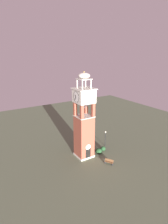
# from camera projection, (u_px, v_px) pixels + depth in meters

# --- Properties ---
(ground) EXTENTS (80.00, 80.00, 0.00)m
(ground) POSITION_uv_depth(u_px,v_px,m) (84.00, 155.00, 37.09)
(ground) COLOR #5B664C
(clock_tower) EXTENTS (3.57, 3.57, 16.54)m
(clock_tower) POSITION_uv_depth(u_px,v_px,m) (84.00, 124.00, 35.00)
(clock_tower) COLOR #9E4C38
(clock_tower) RESTS_ON ground
(park_bench) EXTENTS (1.20, 1.60, 0.95)m
(park_bench) POSITION_uv_depth(u_px,v_px,m) (109.00, 162.00, 34.13)
(park_bench) COLOR brown
(park_bench) RESTS_ON ground
(lamp_post) EXTENTS (0.36, 0.36, 3.50)m
(lamp_post) POSITION_uv_depth(u_px,v_px,m) (105.00, 136.00, 40.15)
(lamp_post) COLOR black
(lamp_post) RESTS_ON ground
(trash_bin) EXTENTS (0.52, 0.52, 0.80)m
(trash_bin) POSITION_uv_depth(u_px,v_px,m) (89.00, 144.00, 40.96)
(trash_bin) COLOR #4C4C51
(trash_bin) RESTS_ON ground
(shrub_near_entry) EXTENTS (1.00, 1.00, 0.96)m
(shrub_near_entry) POSITION_uv_depth(u_px,v_px,m) (103.00, 149.00, 38.77)
(shrub_near_entry) COLOR #234C28
(shrub_near_entry) RESTS_ON ground
(shrub_left_of_tower) EXTENTS (1.30, 1.30, 0.99)m
(shrub_left_of_tower) POSITION_uv_depth(u_px,v_px,m) (99.00, 151.00, 37.87)
(shrub_left_of_tower) COLOR #234C28
(shrub_left_of_tower) RESTS_ON ground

